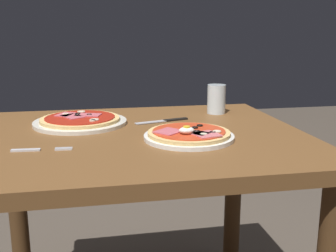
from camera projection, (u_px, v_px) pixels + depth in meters
dining_table at (140, 174)px, 1.29m from camera, size 1.01×0.84×0.76m
pizza_foreground at (189, 135)px, 1.19m from camera, size 0.26×0.26×0.05m
pizza_across_left at (80, 121)px, 1.37m from camera, size 0.31×0.31×0.03m
water_glass_near at (216, 101)px, 1.54m from camera, size 0.07×0.07×0.11m
fork at (37, 150)px, 1.08m from camera, size 0.16×0.02×0.00m
knife at (166, 121)px, 1.41m from camera, size 0.19×0.07×0.01m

